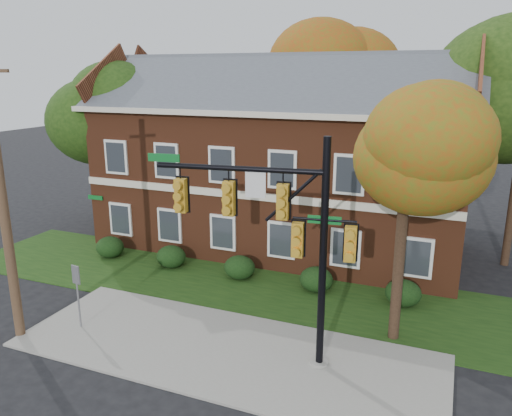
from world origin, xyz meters
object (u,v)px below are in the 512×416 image
at_px(apartment_building, 281,150).
at_px(tree_far_rear, 344,73).
at_px(utility_pole, 2,200).
at_px(sign_post, 77,286).
at_px(hedge_far_right, 403,293).
at_px(tree_left_rear, 109,113).
at_px(hedge_far_left, 110,247).
at_px(hedge_left, 171,257).
at_px(hedge_center, 240,267).
at_px(hedge_right, 316,279).
at_px(tree_near_right, 416,146).
at_px(traffic_signal, 280,227).

bearing_deg(apartment_building, tree_far_rear, 80.29).
xyz_separation_m(utility_pole, sign_post, (1.59, 1.21, -3.26)).
distance_m(hedge_far_right, tree_left_rear, 18.30).
xyz_separation_m(tree_far_rear, utility_pole, (-6.34, -20.54, -3.96)).
bearing_deg(tree_far_rear, hedge_far_left, -122.50).
xyz_separation_m(hedge_left, hedge_center, (3.50, 0.00, 0.00)).
bearing_deg(apartment_building, hedge_far_left, -143.11).
relative_size(tree_far_rear, utility_pole, 1.20).
relative_size(hedge_left, sign_post, 0.58).
relative_size(apartment_building, hedge_far_left, 13.43).
height_order(hedge_right, tree_near_right, tree_near_right).
height_order(tree_near_right, sign_post, tree_near_right).
bearing_deg(sign_post, traffic_signal, 13.48).
bearing_deg(tree_left_rear, tree_far_rear, 38.97).
relative_size(hedge_right, tree_far_rear, 0.12).
height_order(tree_near_right, traffic_signal, tree_near_right).
bearing_deg(tree_near_right, traffic_signal, -142.02).
bearing_deg(hedge_right, hedge_far_left, 180.00).
distance_m(apartment_building, tree_far_rear, 8.84).
bearing_deg(tree_left_rear, hedge_far_right, -13.89).
height_order(hedge_center, traffic_signal, traffic_signal).
bearing_deg(hedge_far_right, tree_far_rear, 113.37).
bearing_deg(hedge_center, traffic_signal, -55.20).
bearing_deg(hedge_far_left, sign_post, -60.14).
xyz_separation_m(apartment_building, tree_far_rear, (1.34, 7.84, 3.86)).
height_order(hedge_center, hedge_right, same).
relative_size(hedge_far_right, tree_far_rear, 0.12).
height_order(hedge_far_left, tree_left_rear, tree_left_rear).
distance_m(hedge_far_right, tree_near_right, 6.77).
relative_size(tree_far_rear, sign_post, 4.80).
xyz_separation_m(hedge_far_left, sign_post, (3.59, -6.24, 1.10)).
bearing_deg(hedge_left, hedge_far_left, 180.00).
bearing_deg(tree_far_rear, sign_post, -103.82).
bearing_deg(hedge_far_left, tree_left_rear, 123.42).
relative_size(hedge_far_right, tree_near_right, 0.16).
relative_size(hedge_center, hedge_right, 1.00).
relative_size(hedge_center, tree_near_right, 0.16).
distance_m(utility_pole, sign_post, 3.82).
relative_size(tree_near_right, sign_post, 3.58).
xyz_separation_m(hedge_far_left, hedge_right, (10.50, 0.00, 0.00)).
distance_m(hedge_center, hedge_far_right, 7.00).
bearing_deg(tree_left_rear, tree_near_right, -22.36).
height_order(hedge_left, hedge_far_right, same).
relative_size(hedge_far_right, sign_post, 0.58).
distance_m(hedge_far_left, traffic_signal, 12.75).
distance_m(hedge_left, tree_far_rear, 16.25).
bearing_deg(hedge_far_right, traffic_signal, -120.08).
relative_size(apartment_building, traffic_signal, 2.63).
xyz_separation_m(hedge_left, hedge_right, (7.00, 0.00, 0.00)).
distance_m(tree_left_rear, utility_pole, 12.64).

